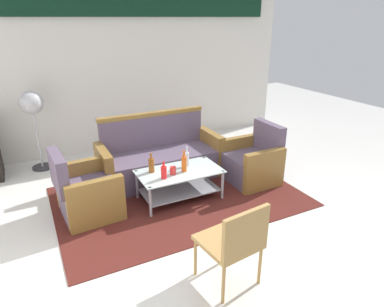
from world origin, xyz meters
name	(u,v)px	position (x,y,z in m)	size (l,w,h in m)	color
ground_plane	(202,224)	(0.00, 0.00, 0.00)	(14.00, 14.00, 0.00)	silver
wall_back	(121,66)	(0.00, 3.05, 1.48)	(6.52, 0.19, 2.80)	silver
rug	(179,197)	(0.03, 0.73, 0.01)	(3.20, 2.14, 0.01)	#511E19
couch	(160,159)	(0.03, 1.40, 0.32)	(1.80, 0.74, 0.96)	#5B4C60
armchair_left	(86,193)	(-1.16, 0.85, 0.29)	(0.74, 0.80, 0.85)	#5B4C60
armchair_right	(252,163)	(1.22, 0.71, 0.29)	(0.70, 0.76, 0.85)	#5B4C60
coffee_table	(180,180)	(0.02, 0.69, 0.27)	(1.10, 0.60, 0.40)	silver
bottle_orange	(184,164)	(0.07, 0.65, 0.52)	(0.07, 0.07, 0.29)	#D85919
bottle_clear	(187,159)	(0.18, 0.79, 0.52)	(0.06, 0.06, 0.28)	silver
bottle_red	(164,172)	(-0.24, 0.57, 0.50)	(0.07, 0.07, 0.23)	red
bottle_brown	(151,165)	(-0.31, 0.82, 0.51)	(0.08, 0.08, 0.26)	brown
cup	(173,170)	(-0.09, 0.64, 0.46)	(0.08, 0.08, 0.10)	red
pedestal_fan	(32,107)	(-1.56, 2.60, 1.01)	(0.36, 0.36, 1.27)	#2D2D33
wicker_chair	(235,240)	(-0.21, -0.98, 0.49)	(0.53, 0.53, 0.84)	#AD844C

